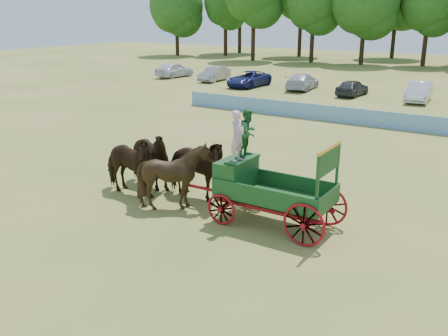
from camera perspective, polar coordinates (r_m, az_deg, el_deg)
ground at (r=17.07m, az=-1.74°, el=-6.36°), size 160.00×160.00×0.00m
horse_lead_left at (r=19.58m, az=-11.00°, el=0.30°), size 2.98×1.50×2.45m
horse_lead_right at (r=20.34m, az=-8.87°, el=1.06°), size 3.13×1.95×2.45m
horse_wheel_left at (r=18.05m, az=-5.47°, el=-0.91°), size 2.43×2.21×2.46m
horse_wheel_right at (r=18.88m, az=-3.41°, el=-0.04°), size 2.92×1.37×2.45m
farm_dray at (r=16.80m, az=3.61°, el=-0.56°), size 6.00×2.00×3.83m
sponsor_banner at (r=32.99m, az=14.91°, el=5.70°), size 26.00×0.08×1.05m
parked_cars at (r=45.70m, az=14.50°, el=9.14°), size 42.86×7.66×1.64m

